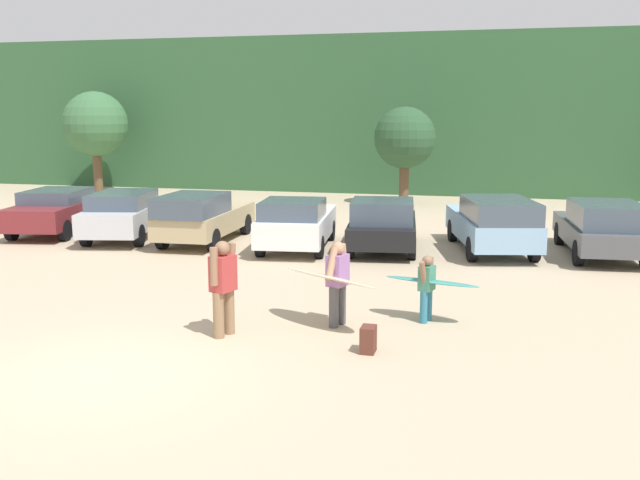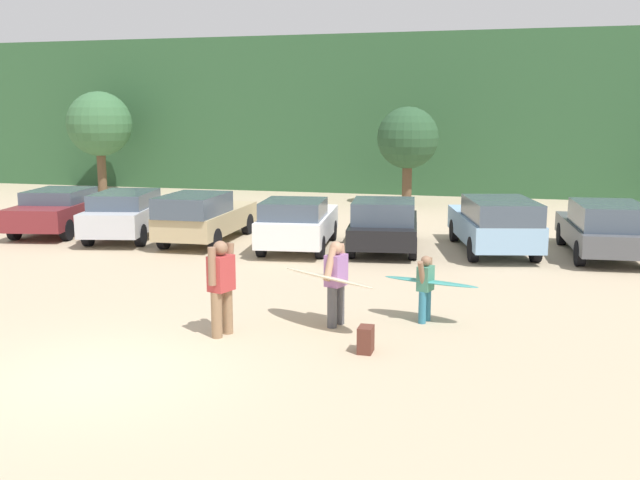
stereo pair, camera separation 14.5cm
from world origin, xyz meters
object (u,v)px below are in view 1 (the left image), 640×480
at_px(parked_car_silver, 127,213).
at_px(surfboard_teal, 432,282).
at_px(parked_car_white, 297,223).
at_px(parked_car_dark_gray, 602,228).
at_px(surfboard_cream, 329,278).
at_px(person_companion, 223,283).
at_px(parked_car_sky_blue, 493,223).
at_px(parked_car_black, 383,224).
at_px(person_adult, 338,278).
at_px(backpack_dropped, 368,339).
at_px(parked_car_maroon, 58,209).
at_px(person_child, 427,285).
at_px(parked_car_tan, 202,216).

relative_size(parked_car_silver, surfboard_teal, 2.59).
bearing_deg(parked_car_white, parked_car_dark_gray, -90.10).
bearing_deg(surfboard_cream, person_companion, 61.24).
relative_size(parked_car_sky_blue, surfboard_teal, 2.55).
height_order(person_companion, surfboard_cream, person_companion).
bearing_deg(parked_car_black, parked_car_sky_blue, -88.81).
relative_size(person_companion, surfboard_teal, 0.89).
bearing_deg(person_companion, parked_car_dark_gray, -111.40).
relative_size(person_adult, backpack_dropped, 3.59).
distance_m(parked_car_silver, backpack_dropped, 13.05).
bearing_deg(backpack_dropped, person_companion, 174.41).
bearing_deg(surfboard_cream, parked_car_maroon, -4.33).
xyz_separation_m(parked_car_black, parked_car_sky_blue, (3.10, 0.46, 0.09)).
bearing_deg(person_adult, backpack_dropped, 139.32).
bearing_deg(surfboard_cream, parked_car_sky_blue, -77.71).
xyz_separation_m(person_child, surfboard_cream, (-1.72, -0.79, 0.22)).
bearing_deg(parked_car_tan, parked_car_dark_gray, -88.29).
xyz_separation_m(parked_car_tan, surfboard_teal, (7.59, -6.62, -0.05)).
distance_m(surfboard_cream, surfboard_teal, 2.01).
relative_size(parked_car_black, surfboard_teal, 2.24).
bearing_deg(parked_car_sky_blue, surfboard_cream, 147.27).
bearing_deg(person_adult, parked_car_sky_blue, -91.06).
bearing_deg(person_adult, parked_car_white, -50.53).
distance_m(parked_car_tan, parked_car_sky_blue, 8.66).
bearing_deg(surfboard_cream, surfboard_teal, -122.60).
xyz_separation_m(parked_car_silver, parked_car_tan, (2.69, -0.27, 0.02)).
bearing_deg(parked_car_white, parked_car_sky_blue, -87.68).
bearing_deg(parked_car_maroon, parked_car_white, -106.06).
xyz_separation_m(parked_car_silver, parked_car_black, (8.23, -0.08, -0.04)).
relative_size(parked_car_silver, parked_car_sky_blue, 1.02).
relative_size(parked_car_white, surfboard_cream, 1.96).
relative_size(parked_car_tan, parked_car_white, 1.04).
distance_m(parked_car_maroon, person_companion, 13.13).
distance_m(parked_car_silver, person_adult, 11.50).
height_order(parked_car_sky_blue, backpack_dropped, parked_car_sky_blue).
relative_size(parked_car_maroon, surfboard_cream, 2.15).
height_order(parked_car_black, parked_car_dark_gray, parked_car_dark_gray).
height_order(parked_car_maroon, parked_car_sky_blue, parked_car_sky_blue).
bearing_deg(surfboard_teal, person_companion, 42.43).
bearing_deg(parked_car_dark_gray, parked_car_black, 90.47).
relative_size(parked_car_silver, person_companion, 2.92).
xyz_separation_m(parked_car_silver, backpack_dropped, (9.44, -8.99, -0.58)).
relative_size(parked_car_maroon, person_companion, 2.83).
height_order(parked_car_tan, person_adult, person_adult).
relative_size(parked_car_silver, parked_car_dark_gray, 1.06).
distance_m(parked_car_sky_blue, person_adult, 8.47).
bearing_deg(surfboard_cream, parked_car_dark_gray, -93.45).
bearing_deg(parked_car_white, person_companion, -179.90).
xyz_separation_m(parked_car_dark_gray, person_companion, (-7.50, -9.22, 0.16)).
distance_m(parked_car_black, person_adult, 7.57).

